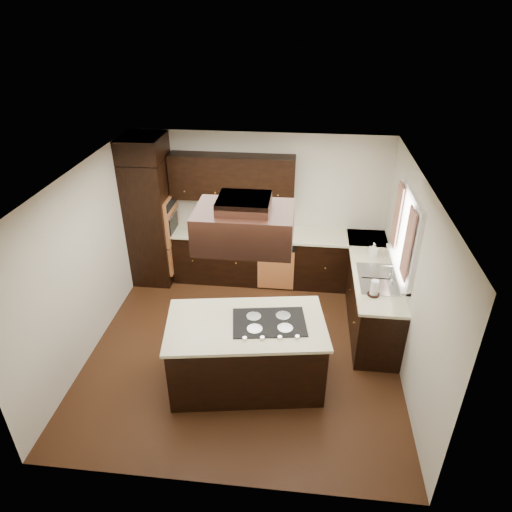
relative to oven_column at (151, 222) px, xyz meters
name	(u,v)px	position (x,y,z in m)	size (l,w,h in m)	color
floor	(244,347)	(1.78, -1.71, -1.07)	(4.20, 4.20, 0.02)	#502C16
ceiling	(242,178)	(1.78, -1.71, 1.45)	(4.20, 4.20, 0.02)	silver
wall_back	(260,206)	(1.78, 0.40, 0.19)	(4.20, 0.02, 2.50)	beige
wall_front	(211,397)	(1.78, -3.81, 0.19)	(4.20, 0.02, 2.50)	beige
wall_left	(85,263)	(-0.33, -1.71, 0.19)	(0.02, 4.20, 2.50)	beige
wall_right	(412,282)	(3.88, -1.71, 0.19)	(0.02, 4.20, 2.50)	beige
oven_column	(151,222)	(0.00, 0.00, 0.00)	(0.65, 0.75, 2.12)	black
wall_oven_face	(171,220)	(0.35, 0.00, 0.06)	(0.05, 0.62, 0.78)	#CE7941
base_cabinets_back	(260,257)	(1.81, 0.09, -0.62)	(2.93, 0.60, 0.88)	black
base_cabinets_right	(371,293)	(3.58, -0.80, -0.62)	(0.60, 2.40, 0.88)	black
countertop_back	(260,234)	(1.81, 0.08, -0.16)	(2.93, 0.63, 0.04)	beige
countertop_right	(373,267)	(3.56, -0.80, -0.16)	(0.63, 2.40, 0.04)	beige
upper_cabinets	(232,177)	(1.34, 0.23, 0.75)	(2.00, 0.34, 0.72)	black
dishwasher_front	(276,269)	(2.10, -0.20, -0.66)	(0.60, 0.05, 0.72)	#CE7941
window_frame	(406,233)	(3.85, -1.16, 0.59)	(0.06, 1.32, 1.12)	white
window_pane	(408,233)	(3.87, -1.16, 0.59)	(0.00, 1.20, 1.00)	white
curtain_left	(408,244)	(3.79, -1.57, 0.64)	(0.02, 0.34, 0.90)	#CCAE98
curtain_right	(397,216)	(3.79, -0.74, 0.64)	(0.02, 0.34, 0.90)	#CCAE98
sink_rim	(378,279)	(3.58, -1.16, -0.14)	(0.52, 0.84, 0.01)	silver
island	(246,354)	(1.89, -2.33, -0.62)	(1.84, 1.00, 0.88)	black
island_top	(246,325)	(1.89, -2.33, -0.16)	(1.90, 1.07, 0.04)	beige
cooktop	(269,322)	(2.16, -2.29, -0.13)	(0.87, 0.58, 0.01)	black
range_hood	(244,227)	(1.88, -2.25, 1.10)	(1.05, 0.72, 0.42)	black
hood_duct	(244,203)	(1.88, -2.25, 1.38)	(0.55, 0.50, 0.13)	black
blender_base	(211,230)	(1.00, -0.01, -0.09)	(0.15, 0.15, 0.10)	silver
blender_pitcher	(210,220)	(1.00, -0.01, 0.09)	(0.13, 0.13, 0.26)	silver
spice_rack	(210,222)	(0.99, 0.05, 0.03)	(0.41, 0.10, 0.34)	black
mixing_bowl	(199,230)	(0.79, 0.00, -0.11)	(0.28, 0.28, 0.07)	white
soap_bottle	(373,250)	(3.58, -0.51, -0.03)	(0.10, 0.10, 0.22)	white
paper_towel	(374,288)	(3.47, -1.57, -0.03)	(0.10, 0.10, 0.22)	white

